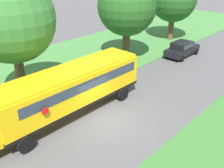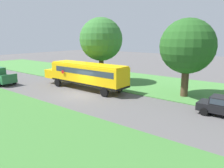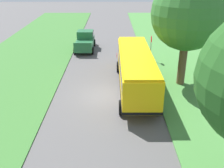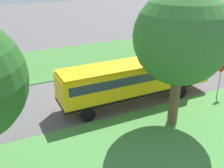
{
  "view_description": "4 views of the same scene",
  "coord_description": "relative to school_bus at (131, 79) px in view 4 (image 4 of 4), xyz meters",
  "views": [
    {
      "loc": [
        9.86,
        -10.07,
        9.52
      ],
      "look_at": [
        -1.81,
        2.38,
        1.21
      ],
      "focal_mm": 42.0,
      "sensor_mm": 36.0,
      "label": 1
    },
    {
      "loc": [
        15.89,
        17.41,
        6.31
      ],
      "look_at": [
        -1.1,
        3.87,
        1.55
      ],
      "focal_mm": 35.0,
      "sensor_mm": 36.0,
      "label": 2
    },
    {
      "loc": [
        -0.51,
        18.29,
        9.17
      ],
      "look_at": [
        -0.53,
        1.92,
        1.84
      ],
      "focal_mm": 42.0,
      "sensor_mm": 36.0,
      "label": 3
    },
    {
      "loc": [
        -18.19,
        7.98,
        9.78
      ],
      "look_at": [
        -1.21,
        -0.17,
        1.18
      ],
      "focal_mm": 42.0,
      "sensor_mm": 36.0,
      "label": 4
    }
  ],
  "objects": [
    {
      "name": "pickup_truck",
      "position": [
        5.1,
        -11.55,
        -0.85
      ],
      "size": [
        2.28,
        5.4,
        2.1
      ],
      "color": "#236038",
      "rests_on": "ground"
    },
    {
      "name": "stop_sign",
      "position": [
        -2.2,
        -6.97,
        -0.19
      ],
      "size": [
        0.08,
        0.68,
        2.74
      ],
      "color": "gray",
      "rests_on": "ground"
    },
    {
      "name": "school_bus",
      "position": [
        0.0,
        0.0,
        0.0
      ],
      "size": [
        2.84,
        12.42,
        3.16
      ],
      "color": "yellow",
      "rests_on": "ground"
    },
    {
      "name": "oak_tree_beside_bus",
      "position": [
        -4.12,
        -0.91,
        4.04
      ],
      "size": [
        5.72,
        5.72,
        8.78
      ],
      "color": "brown",
      "rests_on": "ground"
    },
    {
      "name": "ground_plane",
      "position": [
        2.4,
        1.17,
        -1.92
      ],
      "size": [
        120.0,
        120.0,
        0.0
      ],
      "primitive_type": "plane",
      "color": "#565454"
    },
    {
      "name": "grass_far_side",
      "position": [
        11.4,
        1.17,
        -1.89
      ],
      "size": [
        10.0,
        80.0,
        0.07
      ],
      "primitive_type": "cube",
      "color": "#3D7533",
      "rests_on": "ground"
    },
    {
      "name": "grass_verge",
      "position": [
        -7.6,
        1.17,
        -1.88
      ],
      "size": [
        12.0,
        80.0,
        0.08
      ],
      "primitive_type": "cube",
      "color": "#47843D",
      "rests_on": "ground"
    }
  ]
}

